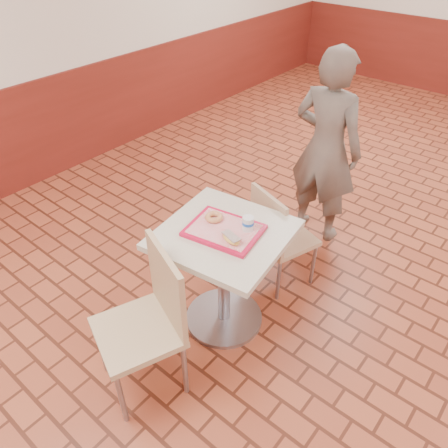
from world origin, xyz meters
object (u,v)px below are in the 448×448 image
Objects in this scene: chair_main_front at (150,317)px; paper_cup at (248,223)px; serving_tray at (224,230)px; main_table at (224,263)px; long_john_donut at (231,238)px; chair_main_back at (278,234)px; ring_donut at (214,217)px; customer at (326,149)px.

paper_cup is at bearing 99.70° from chair_main_front.
paper_cup reaches higher than serving_tray.
main_table is 0.82× the size of chair_main_front.
chair_main_back is at bearing 95.31° from long_john_donut.
main_table is at bearing -16.25° from ring_donut.
main_table is 1.83× the size of serving_tray.
chair_main_back is at bearing 96.39° from customer.
main_table is at bearing 91.26° from customer.
paper_cup is (0.06, -0.46, 0.39)m from chair_main_back.
chair_main_front reaches higher than ring_donut.
customer is 10.83× the size of long_john_donut.
customer is at bearing 96.43° from long_john_donut.
serving_tray is 4.88× the size of paper_cup.
chair_main_front reaches higher than main_table.
serving_tray is 0.11m from ring_donut.
paper_cup is at bearing 37.07° from serving_tray.
long_john_donut is at bearing 97.39° from chair_main_front.
paper_cup is at bearing 116.49° from chair_main_back.
ring_donut is 0.23m from paper_cup.
ring_donut is at bearing 91.57° from chair_main_back.
main_table is 0.94× the size of chair_main_back.
paper_cup is at bearing 87.11° from long_john_donut.
main_table is 1.34m from customer.
chair_main_back is 0.64m from serving_tray.
chair_main_back is 0.52× the size of customer.
chair_main_front is 0.63m from long_john_donut.
paper_cup reaches higher than chair_main_back.
chair_main_front is (-0.03, -0.61, 0.01)m from main_table.
ring_donut is at bearing 86.57° from customer.
chair_main_front is at bearing -92.61° from serving_tray.
main_table is 0.55m from chair_main_back.
ring_donut is (-0.16, -0.51, 0.36)m from chair_main_back.
customer is at bearing 92.17° from serving_tray.
customer is 1.29m from ring_donut.
chair_main_front is at bearing -103.80° from long_john_donut.
chair_main_front is 0.78m from paper_cup.
main_table is 0.49× the size of customer.
chair_main_back is 1.94× the size of serving_tray.
customer reaches higher than chair_main_front.
customer reaches higher than main_table.
ring_donut is 1.26× the size of paper_cup.
chair_main_back is (0.08, 1.15, -0.07)m from chair_main_front.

